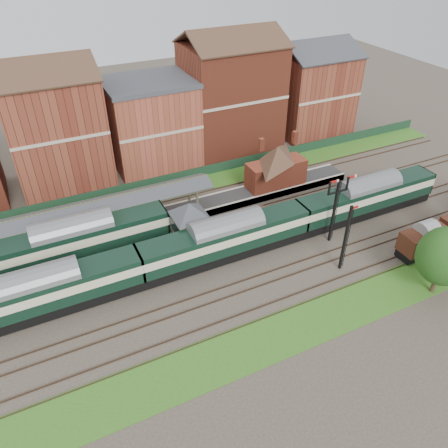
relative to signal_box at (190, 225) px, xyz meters
name	(u,v)px	position (x,y,z in m)	size (l,w,h in m)	color
ground	(228,256)	(3.00, -3.25, -3.19)	(160.00, 160.00, 0.00)	#473D33
grass_back	(176,189)	(3.00, 12.75, -3.16)	(90.00, 4.50, 0.06)	#2D6619
grass_front	(286,332)	(3.00, -15.25, -3.16)	(90.00, 5.00, 0.06)	#2D6619
fence	(171,178)	(3.00, 14.75, -2.44)	(90.00, 0.12, 1.50)	#193823
platform	(156,219)	(-2.00, 6.50, -2.69)	(55.00, 3.40, 1.00)	#2D2D2D
signal_box	(190,225)	(0.00, 0.00, 0.00)	(5.40, 5.40, 6.00)	#54694A
brick_hut	(253,221)	(8.00, 0.00, -2.00)	(3.20, 2.64, 2.94)	maroon
station_building	(276,166)	(15.00, 6.50, 0.76)	(8.10, 8.10, 5.90)	#993E27
canopy	(102,203)	(-8.00, 6.50, 1.39)	(26.00, 3.89, 4.08)	#4D4D30
semaphore_bracket	(335,207)	(15.04, -5.75, 1.44)	(3.60, 0.25, 8.18)	black
semaphore_siding	(346,237)	(13.02, -10.25, 0.96)	(1.23, 0.25, 8.00)	black
town_backdrop	(150,119)	(2.82, 21.75, 3.81)	(69.00, 10.00, 16.00)	#993E27
dmu_train	(226,238)	(2.84, -3.25, -0.60)	(58.03, 3.05, 4.46)	black
platform_railcar	(75,241)	(-11.94, 3.25, -0.49)	(20.19, 3.18, 4.65)	black
goods_van_b	(424,240)	(22.53, -12.25, -1.26)	(5.56, 2.41, 3.37)	black
tree_far	(445,256)	(19.12, -17.18, 1.41)	(5.22, 5.22, 7.62)	#382619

